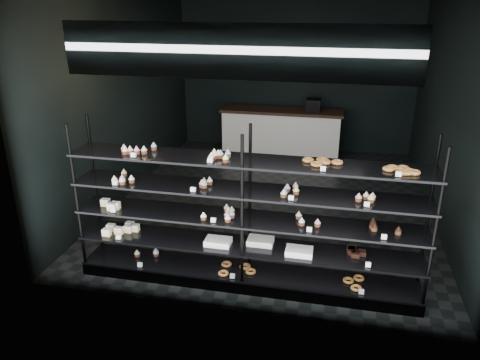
{
  "coord_description": "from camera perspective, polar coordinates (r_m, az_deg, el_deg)",
  "views": [
    {
      "loc": [
        0.97,
        -7.13,
        3.22
      ],
      "look_at": [
        -0.16,
        -1.9,
        1.1
      ],
      "focal_mm": 35.0,
      "sensor_mm": 36.0,
      "label": 1
    }
  ],
  "objects": [
    {
      "name": "room",
      "position": [
        7.37,
        4.41,
        8.88
      ],
      "size": [
        5.01,
        6.01,
        3.2
      ],
      "color": "black",
      "rests_on": "ground"
    },
    {
      "name": "display_shelf",
      "position": [
        5.43,
        0.51,
        -6.85
      ],
      "size": [
        4.0,
        0.5,
        1.91
      ],
      "color": "black",
      "rests_on": "room"
    },
    {
      "name": "signage",
      "position": [
        4.34,
        -0.79,
        15.41
      ],
      "size": [
        3.3,
        0.05,
        0.5
      ],
      "color": "#0D1542",
      "rests_on": "room"
    },
    {
      "name": "pendant_lamp",
      "position": [
        6.32,
        -12.03,
        14.19
      ],
      "size": [
        0.35,
        0.35,
        0.91
      ],
      "color": "black",
      "rests_on": "room"
    },
    {
      "name": "service_counter",
      "position": [
        10.07,
        5.09,
        5.9
      ],
      "size": [
        2.55,
        0.65,
        1.23
      ],
      "color": "white",
      "rests_on": "room"
    }
  ]
}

